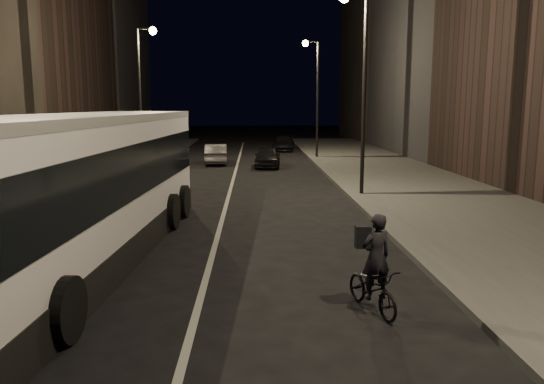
{
  "coord_description": "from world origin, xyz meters",
  "views": [
    {
      "loc": [
        1.09,
        -9.83,
        3.83
      ],
      "look_at": [
        1.57,
        4.33,
        1.5
      ],
      "focal_mm": 35.0,
      "sensor_mm": 36.0,
      "label": 1
    }
  ],
  "objects": [
    {
      "name": "cyclist_on_bicycle",
      "position": [
        3.29,
        -0.48,
        0.64
      ],
      "size": [
        1.07,
        1.76,
        1.91
      ],
      "rotation": [
        0.0,
        0.0,
        0.32
      ],
      "color": "black",
      "rests_on": "ground"
    },
    {
      "name": "building_row_right",
      "position": [
        16.0,
        27.5,
        10.5
      ],
      "size": [
        8.0,
        61.0,
        21.0
      ],
      "primitive_type": "cube",
      "color": "black",
      "rests_on": "ground"
    },
    {
      "name": "ground",
      "position": [
        0.0,
        0.0,
        0.0
      ],
      "size": [
        180.0,
        180.0,
        0.0
      ],
      "primitive_type": "plane",
      "color": "black",
      "rests_on": "ground"
    },
    {
      "name": "sidewalk_left",
      "position": [
        -8.5,
        14.0,
        0.08
      ],
      "size": [
        7.0,
        70.0,
        0.16
      ],
      "primitive_type": "cube",
      "color": "#3D3D3A",
      "rests_on": "ground"
    },
    {
      "name": "car_near",
      "position": [
        1.93,
        22.99,
        0.65
      ],
      "size": [
        1.73,
        3.87,
        1.29
      ],
      "primitive_type": "imported",
      "rotation": [
        0.0,
        0.0,
        -0.06
      ],
      "color": "black",
      "rests_on": "ground"
    },
    {
      "name": "city_bus",
      "position": [
        -3.11,
        3.18,
        1.96
      ],
      "size": [
        3.8,
        13.54,
        3.61
      ],
      "rotation": [
        0.0,
        0.0,
        -0.06
      ],
      "color": "silver",
      "rests_on": "ground"
    },
    {
      "name": "car_far",
      "position": [
        3.6,
        35.03,
        0.63
      ],
      "size": [
        2.21,
        4.48,
        1.25
      ],
      "primitive_type": "imported",
      "rotation": [
        0.0,
        0.0,
        -0.11
      ],
      "color": "black",
      "rests_on": "ground"
    },
    {
      "name": "streetlight_right_far",
      "position": [
        5.33,
        28.0,
        5.36
      ],
      "size": [
        1.2,
        0.44,
        8.12
      ],
      "color": "black",
      "rests_on": "sidewalk_right"
    },
    {
      "name": "streetlight_right_mid",
      "position": [
        5.33,
        12.0,
        5.36
      ],
      "size": [
        1.2,
        0.44,
        8.12
      ],
      "color": "black",
      "rests_on": "sidewalk_right"
    },
    {
      "name": "sidewalk_right",
      "position": [
        8.5,
        14.0,
        0.08
      ],
      "size": [
        7.0,
        70.0,
        0.16
      ],
      "primitive_type": "cube",
      "color": "#3D3D3A",
      "rests_on": "ground"
    },
    {
      "name": "car_mid",
      "position": [
        -1.4,
        24.91,
        0.66
      ],
      "size": [
        1.65,
        4.06,
        1.31
      ],
      "primitive_type": "imported",
      "rotation": [
        0.0,
        0.0,
        3.21
      ],
      "color": "#3E3D40",
      "rests_on": "ground"
    },
    {
      "name": "streetlight_left_far",
      "position": [
        -5.33,
        22.0,
        5.36
      ],
      "size": [
        1.2,
        0.44,
        8.12
      ],
      "color": "black",
      "rests_on": "sidewalk_left"
    }
  ]
}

